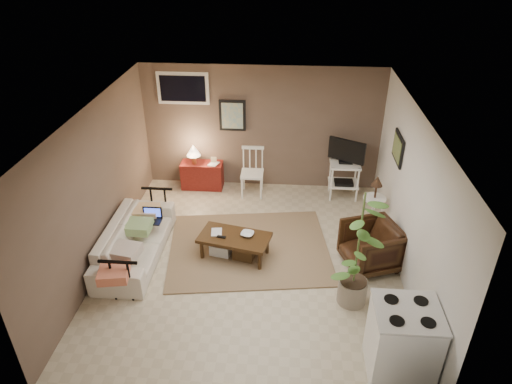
# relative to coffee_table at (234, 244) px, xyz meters

# --- Properties ---
(floor) EXTENTS (5.00, 5.00, 0.00)m
(floor) POSITION_rel_coffee_table_xyz_m (0.27, -0.10, -0.23)
(floor) COLOR #C1B293
(floor) RESTS_ON ground
(art_back) EXTENTS (0.50, 0.03, 0.60)m
(art_back) POSITION_rel_coffee_table_xyz_m (-0.28, 2.38, 1.22)
(art_back) COLOR black
(art_right) EXTENTS (0.03, 0.60, 0.45)m
(art_right) POSITION_rel_coffee_table_xyz_m (2.49, 0.95, 1.29)
(art_right) COLOR black
(window) EXTENTS (0.96, 0.03, 0.60)m
(window) POSITION_rel_coffee_table_xyz_m (-1.18, 2.38, 1.72)
(window) COLOR white
(rug) EXTENTS (2.78, 2.35, 0.02)m
(rug) POSITION_rel_coffee_table_xyz_m (0.21, 0.22, -0.22)
(rug) COLOR #896950
(rug) RESTS_ON floor
(coffee_table) EXTENTS (1.17, 0.78, 0.41)m
(coffee_table) POSITION_rel_coffee_table_xyz_m (0.00, 0.00, 0.00)
(coffee_table) COLOR #3E2310
(coffee_table) RESTS_ON floor
(sofa) EXTENTS (0.59, 2.02, 0.79)m
(sofa) POSITION_rel_coffee_table_xyz_m (-1.53, -0.09, 0.17)
(sofa) COLOR silver
(sofa) RESTS_ON floor
(sofa_pillows) EXTENTS (0.39, 1.92, 0.14)m
(sofa_pillows) POSITION_rel_coffee_table_xyz_m (-1.48, -0.33, 0.26)
(sofa_pillows) COLOR #C3B1A1
(sofa_pillows) RESTS_ON sofa
(sofa_end_rails) EXTENTS (0.54, 2.02, 0.68)m
(sofa_end_rails) POSITION_rel_coffee_table_xyz_m (-1.42, -0.09, 0.11)
(sofa_end_rails) COLOR black
(sofa_end_rails) RESTS_ON floor
(laptop) EXTENTS (0.31, 0.23, 0.21)m
(laptop) POSITION_rel_coffee_table_xyz_m (-1.34, 0.25, 0.28)
(laptop) COLOR black
(laptop) RESTS_ON sofa
(red_console) EXTENTS (0.80, 0.36, 0.93)m
(red_console) POSITION_rel_coffee_table_xyz_m (-0.90, 2.17, 0.09)
(red_console) COLOR maroon
(red_console) RESTS_ON floor
(spindle_chair) EXTENTS (0.42, 0.42, 0.93)m
(spindle_chair) POSITION_rel_coffee_table_xyz_m (0.12, 1.99, 0.21)
(spindle_chair) COLOR white
(spindle_chair) RESTS_ON floor
(tv_stand) EXTENTS (0.64, 0.45, 1.17)m
(tv_stand) POSITION_rel_coffee_table_xyz_m (1.86, 2.01, 0.39)
(tv_stand) COLOR white
(tv_stand) RESTS_ON floor
(side_table) EXTENTS (0.38, 0.38, 1.01)m
(side_table) POSITION_rel_coffee_table_xyz_m (2.25, 0.96, 0.40)
(side_table) COLOR white
(side_table) RESTS_ON floor
(armchair) EXTENTS (0.92, 0.95, 0.78)m
(armchair) POSITION_rel_coffee_table_xyz_m (2.08, -0.06, 0.16)
(armchair) COLOR #321D0D
(armchair) RESTS_ON floor
(potted_plant) EXTENTS (0.44, 0.44, 1.76)m
(potted_plant) POSITION_rel_coffee_table_xyz_m (1.73, -0.87, 0.71)
(potted_plant) COLOR gray
(potted_plant) RESTS_ON floor
(stove) EXTENTS (0.72, 0.67, 0.94)m
(stove) POSITION_rel_coffee_table_xyz_m (2.14, -1.98, 0.24)
(stove) COLOR white
(stove) RESTS_ON floor
(bowl) EXTENTS (0.20, 0.09, 0.20)m
(bowl) POSITION_rel_coffee_table_xyz_m (0.20, 0.04, 0.26)
(bowl) COLOR #3E2310
(bowl) RESTS_ON coffee_table
(book_table) EXTENTS (0.16, 0.04, 0.22)m
(book_table) POSITION_rel_coffee_table_xyz_m (-0.36, 0.06, 0.27)
(book_table) COLOR #3E2310
(book_table) RESTS_ON coffee_table
(book_console) EXTENTS (0.16, 0.08, 0.22)m
(book_console) POSITION_rel_coffee_table_xyz_m (-0.72, 2.16, 0.42)
(book_console) COLOR #3E2310
(book_console) RESTS_ON red_console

